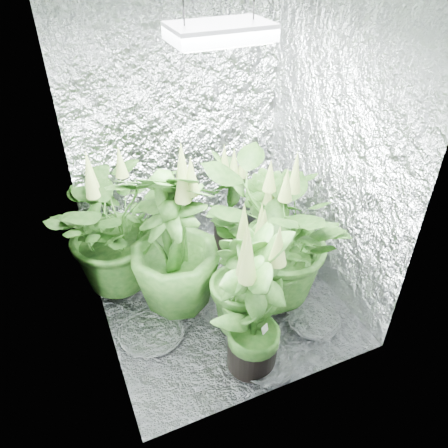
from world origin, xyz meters
TOP-DOWN VIEW (x-y plane):
  - ground at (0.00, 0.00)m, footprint 1.60×1.60m
  - walls at (0.00, 0.00)m, footprint 1.62×1.62m
  - grow_lamp at (0.00, 0.00)m, footprint 0.50×0.30m
  - plant_a at (-0.59, 0.48)m, footprint 0.95×0.95m
  - plant_b at (0.32, 0.57)m, footprint 0.62×0.62m
  - plant_c at (0.47, 0.25)m, footprint 0.51×0.51m
  - plant_d at (-0.29, 0.10)m, footprint 0.83×0.83m
  - plant_e at (0.36, -0.14)m, footprint 1.10×1.10m
  - plant_f at (-0.05, -0.58)m, footprint 0.72×0.72m
  - plant_g at (0.03, -0.34)m, footprint 0.66×0.66m
  - circulation_fan at (0.61, 0.61)m, footprint 0.17×0.29m
  - plant_label at (0.02, -0.61)m, footprint 0.06×0.04m

SIDE VIEW (x-z plane):
  - ground at x=0.00m, z-range 0.00..0.00m
  - circulation_fan at x=0.61m, z-range -0.03..0.31m
  - plant_label at x=0.02m, z-range 0.26..0.34m
  - plant_c at x=0.47m, z-range -0.04..0.79m
  - plant_b at x=0.32m, z-range -0.04..0.88m
  - plant_g at x=0.03m, z-range -0.04..0.94m
  - plant_f at x=-0.05m, z-range -0.05..1.06m
  - plant_a at x=-0.59m, z-range -0.03..1.07m
  - plant_e at x=0.36m, z-range -0.02..1.11m
  - plant_d at x=-0.29m, z-range -0.05..1.16m
  - walls at x=0.00m, z-range 0.00..2.00m
  - grow_lamp at x=0.00m, z-range 1.72..1.94m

